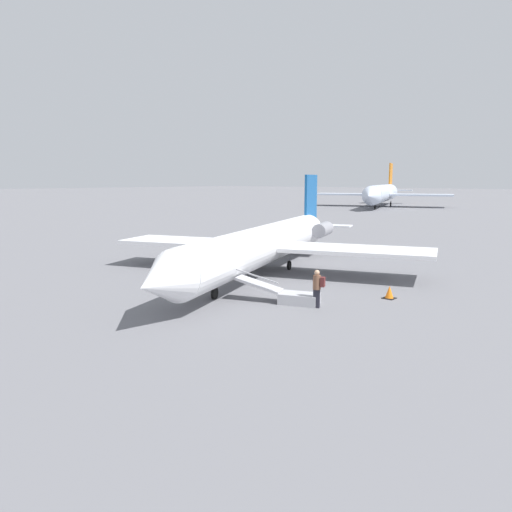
% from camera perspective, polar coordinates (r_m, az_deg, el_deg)
% --- Properties ---
extents(ground_plane, '(600.00, 600.00, 0.00)m').
position_cam_1_polar(ground_plane, '(30.56, 0.77, -2.10)').
color(ground_plane, slate).
extents(airplane_main, '(25.67, 19.99, 6.13)m').
position_cam_1_polar(airplane_main, '(31.05, 1.31, 1.49)').
color(airplane_main, white).
rests_on(airplane_main, ground).
extents(airplane_far_left, '(37.10, 28.69, 9.57)m').
position_cam_1_polar(airplane_far_left, '(110.01, 14.22, 6.97)').
color(airplane_far_left, silver).
rests_on(airplane_far_left, ground).
extents(boarding_stairs, '(2.38, 4.11, 1.58)m').
position_cam_1_polar(boarding_stairs, '(23.50, 4.01, -4.54)').
color(boarding_stairs, '#B2B2B7').
rests_on(boarding_stairs, ground).
extents(passenger, '(0.44, 0.57, 1.74)m').
position_cam_1_polar(passenger, '(22.65, 7.05, -3.43)').
color(passenger, '#23232D').
rests_on(passenger, ground).
extents(traffic_cone_near_stairs, '(0.57, 0.57, 0.62)m').
position_cam_1_polar(traffic_cone_near_stairs, '(25.22, 15.00, -4.07)').
color(traffic_cone_near_stairs, black).
rests_on(traffic_cone_near_stairs, ground).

